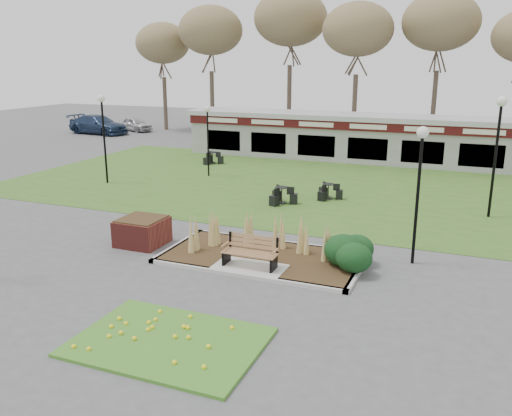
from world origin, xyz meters
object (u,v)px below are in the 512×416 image
at_px(bistro_set_a, 212,160).
at_px(bistro_set_b, 282,198).
at_px(lamp_post_mid_left, 208,126).
at_px(lamp_post_mid_right, 498,130).
at_px(car_black, 232,129).
at_px(food_pavilion, 372,138).
at_px(car_silver, 136,124).
at_px(lamp_post_near_right, 420,165).
at_px(car_blue, 98,125).
at_px(brick_planter, 142,231).
at_px(bistro_set_c, 328,194).
at_px(park_bench, 251,251).
at_px(lamp_post_far_left, 103,119).

height_order(bistro_set_a, bistro_set_b, bistro_set_b).
xyz_separation_m(lamp_post_mid_left, lamp_post_mid_right, (14.24, -2.89, 0.76)).
bearing_deg(car_black, lamp_post_mid_left, -179.63).
bearing_deg(car_black, food_pavilion, -138.27).
distance_m(bistro_set_a, car_silver, 17.75).
distance_m(bistro_set_a, car_black, 12.24).
height_order(lamp_post_near_right, car_blue, lamp_post_near_right).
height_order(brick_planter, food_pavilion, food_pavilion).
height_order(food_pavilion, car_silver, food_pavilion).
height_order(lamp_post_near_right, bistro_set_c, lamp_post_near_right).
bearing_deg(lamp_post_near_right, bistro_set_b, 139.66).
bearing_deg(bistro_set_b, lamp_post_mid_left, 144.53).
bearing_deg(lamp_post_mid_left, park_bench, -57.75).
bearing_deg(brick_planter, lamp_post_far_left, 133.58).
xyz_separation_m(park_bench, bistro_set_b, (-1.75, 7.75, -0.32)).
bearing_deg(car_silver, bistro_set_a, -109.16).
height_order(lamp_post_near_right, car_black, lamp_post_near_right).
xyz_separation_m(food_pavilion, lamp_post_mid_right, (6.79, -10.80, 2.07)).
relative_size(bistro_set_a, bistro_set_c, 1.01).
xyz_separation_m(food_pavilion, bistro_set_c, (-0.05, -10.35, -1.22)).
height_order(lamp_post_mid_left, lamp_post_mid_right, lamp_post_mid_right).
height_order(food_pavilion, car_blue, food_pavilion).
xyz_separation_m(brick_planter, car_black, (-8.50, 26.00, 0.17)).
xyz_separation_m(food_pavilion, car_blue, (-24.23, 4.19, -0.68)).
xyz_separation_m(lamp_post_near_right, bistro_set_b, (-6.28, 5.33, -2.88)).
bearing_deg(bistro_set_b, lamp_post_far_left, 176.96).
xyz_separation_m(lamp_post_near_right, car_blue, (-28.75, 21.49, -2.34)).
relative_size(car_black, car_blue, 0.71).
bearing_deg(brick_planter, food_pavilion, 76.94).
bearing_deg(lamp_post_mid_right, bistro_set_a, 158.25).
xyz_separation_m(lamp_post_near_right, lamp_post_far_left, (-16.08, 5.85, 0.16)).
bearing_deg(brick_planter, car_silver, 124.65).
distance_m(lamp_post_mid_right, car_black, 26.72).
bearing_deg(car_black, bistro_set_a, 179.36).
xyz_separation_m(lamp_post_mid_right, car_black, (-19.69, 17.84, -2.90)).
distance_m(lamp_post_mid_right, lamp_post_far_left, 18.36).
bearing_deg(bistro_set_b, bistro_set_a, 133.92).
bearing_deg(car_blue, brick_planter, -133.23).
distance_m(park_bench, lamp_post_far_left, 14.46).
relative_size(park_bench, lamp_post_mid_left, 0.45).
xyz_separation_m(brick_planter, food_pavilion, (4.40, 18.96, 1.00)).
xyz_separation_m(bistro_set_b, bistro_set_c, (1.71, 1.61, -0.02)).
bearing_deg(lamp_post_mid_right, lamp_post_near_right, -109.25).
height_order(lamp_post_near_right, car_silver, lamp_post_near_right).
height_order(food_pavilion, bistro_set_c, food_pavilion).
bearing_deg(brick_planter, park_bench, -9.69).
relative_size(brick_planter, bistro_set_c, 1.18).
height_order(bistro_set_a, bistro_set_c, bistro_set_a).
relative_size(food_pavilion, bistro_set_a, 19.19).
distance_m(brick_planter, lamp_post_far_left, 10.75).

